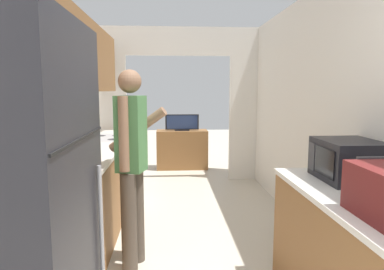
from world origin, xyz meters
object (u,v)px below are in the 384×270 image
(range_oven, at_px, (107,170))
(microwave, at_px, (348,160))
(person, at_px, (132,163))
(tv_cabinet, at_px, (182,149))
(television, at_px, (182,123))

(range_oven, height_order, microwave, microwave)
(range_oven, distance_m, person, 1.83)
(range_oven, xyz_separation_m, microwave, (2.07, -2.27, 0.58))
(person, relative_size, tv_cabinet, 1.73)
(tv_cabinet, bearing_deg, microwave, -76.75)
(range_oven, relative_size, person, 0.61)
(person, height_order, microwave, person)
(microwave, xyz_separation_m, tv_cabinet, (-0.99, 4.22, -0.65))
(person, bearing_deg, microwave, -93.81)
(microwave, relative_size, television, 0.74)
(tv_cabinet, xyz_separation_m, television, (0.00, -0.04, 0.52))
(microwave, distance_m, tv_cabinet, 4.39)
(range_oven, relative_size, television, 1.62)
(person, xyz_separation_m, tv_cabinet, (0.56, 3.65, -0.53))
(range_oven, bearing_deg, person, -73.24)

